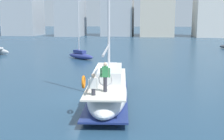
{
  "coord_description": "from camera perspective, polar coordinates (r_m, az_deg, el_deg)",
  "views": [
    {
      "loc": [
        4.08,
        -18.86,
        5.26
      ],
      "look_at": [
        1.6,
        0.74,
        1.8
      ],
      "focal_mm": 46.5,
      "sensor_mm": 36.0,
      "label": 1
    }
  ],
  "objects": [
    {
      "name": "moored_sloop_near",
      "position": [
        39.28,
        -6.19,
        2.97
      ],
      "size": [
        4.49,
        3.78,
        7.73
      ],
      "color": "navy",
      "rests_on": "ground"
    },
    {
      "name": "main_sailboat",
      "position": [
        18.37,
        -0.79,
        -3.78
      ],
      "size": [
        3.25,
        9.77,
        12.48
      ],
      "color": "silver",
      "rests_on": "ground"
    },
    {
      "name": "waterfront_buildings",
      "position": [
        94.35,
        5.36,
        11.94
      ],
      "size": [
        82.92,
        18.13,
        21.79
      ],
      "color": "#B2B7BC",
      "rests_on": "ground"
    },
    {
      "name": "ground_plane",
      "position": [
        20.0,
        -4.84,
        -5.35
      ],
      "size": [
        400.0,
        400.0,
        0.0
      ],
      "primitive_type": "plane",
      "color": "navy"
    }
  ]
}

